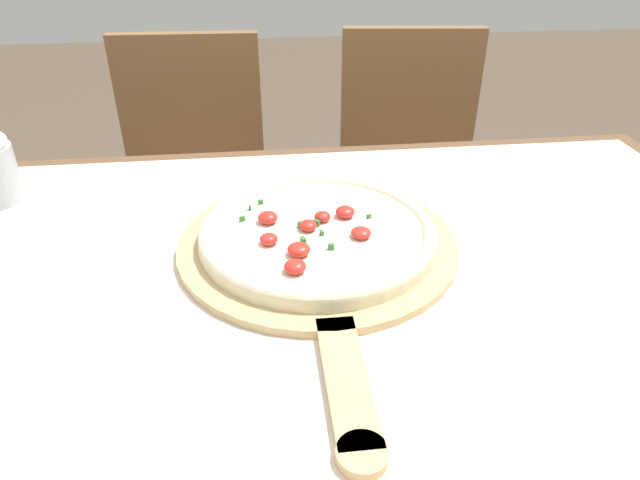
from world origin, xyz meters
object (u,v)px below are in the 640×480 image
at_px(pizza_peel, 319,250).
at_px(chair_left, 195,183).
at_px(pizza, 317,232).
at_px(chair_right, 408,172).

relative_size(pizza_peel, chair_left, 0.67).
bearing_deg(pizza, chair_left, 109.12).
height_order(pizza_peel, pizza, pizza).
distance_m(pizza_peel, chair_left, 0.83).
relative_size(pizza, chair_right, 0.38).
xyz_separation_m(pizza_peel, chair_left, (-0.26, 0.75, -0.24)).
distance_m(pizza, chair_right, 0.85).
relative_size(pizza_peel, pizza, 1.74).
height_order(pizza, chair_right, chair_right).
distance_m(pizza_peel, chair_right, 0.86).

